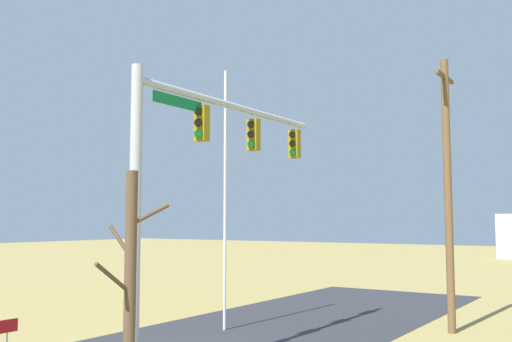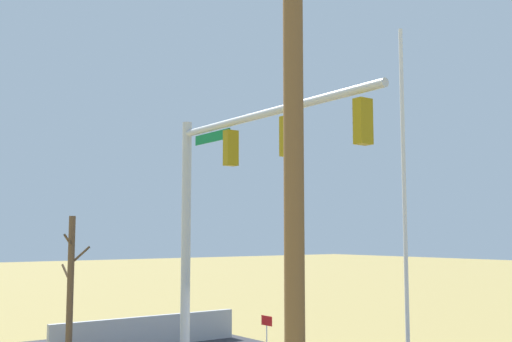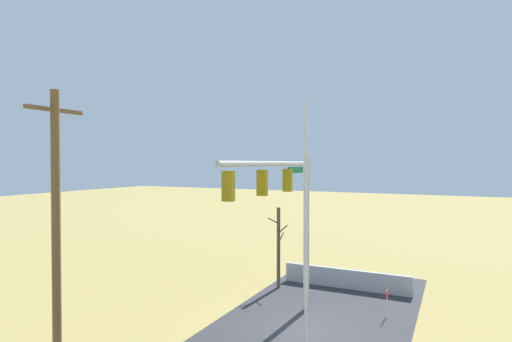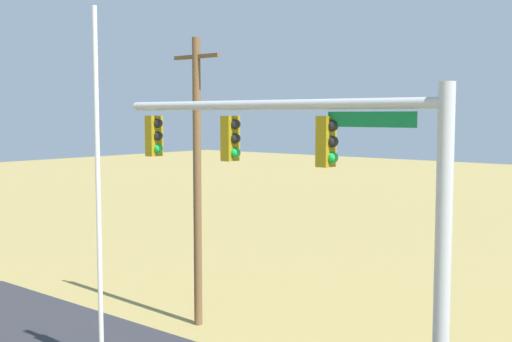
{
  "view_description": "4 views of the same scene",
  "coord_description": "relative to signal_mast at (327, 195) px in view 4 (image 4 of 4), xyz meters",
  "views": [
    {
      "loc": [
        11.63,
        10.44,
        3.65
      ],
      "look_at": [
        -2.27,
        1.24,
        5.12
      ],
      "focal_mm": 40.29,
      "sensor_mm": 36.0,
      "label": 1
    },
    {
      "loc": [
        -13.95,
        10.28,
        3.93
      ],
      "look_at": [
        -2.02,
        1.38,
        5.46
      ],
      "focal_mm": 43.69,
      "sensor_mm": 36.0,
      "label": 2
    },
    {
      "loc": [
        -16.27,
        -5.5,
        7.0
      ],
      "look_at": [
        -2.05,
        1.45,
        6.68
      ],
      "focal_mm": 28.76,
      "sensor_mm": 36.0,
      "label": 3
    },
    {
      "loc": [
        6.62,
        -9.4,
        6.78
      ],
      "look_at": [
        -2.31,
        1.33,
        5.56
      ],
      "focal_mm": 45.74,
      "sensor_mm": 36.0,
      "label": 4
    }
  ],
  "objects": [
    {
      "name": "signal_mast",
      "position": [
        0.0,
        0.0,
        0.0
      ],
      "size": [
        8.05,
        0.41,
        7.31
      ],
      "color": "#B2B5BA",
      "rests_on": "ground_plane"
    },
    {
      "name": "flagpole",
      "position": [
        -4.08,
        -2.22,
        -0.79
      ],
      "size": [
        0.1,
        0.1,
        8.92
      ],
      "primitive_type": "cylinder",
      "color": "silver",
      "rests_on": "ground_plane"
    },
    {
      "name": "utility_pole",
      "position": [
        -7.78,
        4.34,
        -0.5
      ],
      "size": [
        1.9,
        0.26,
        9.17
      ],
      "color": "brown",
      "rests_on": "ground_plane"
    }
  ]
}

